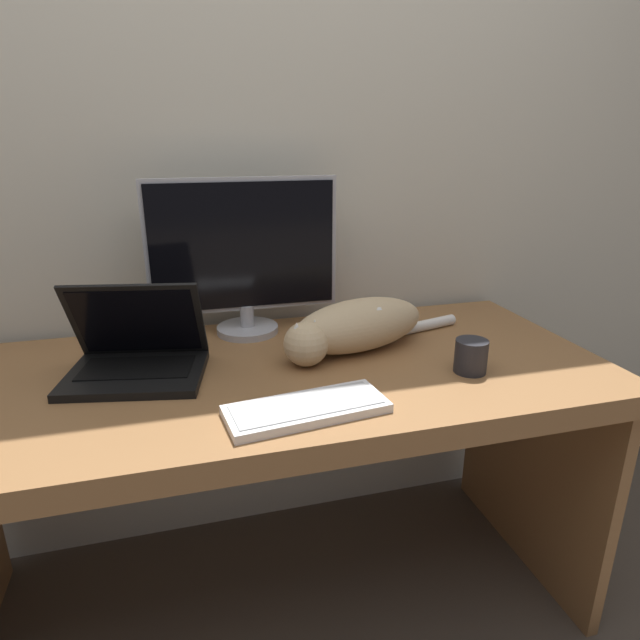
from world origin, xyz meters
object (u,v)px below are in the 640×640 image
monitor (244,256)px  external_keyboard (307,409)px  coffee_mug (471,356)px  laptop (137,357)px  cat (355,326)px

monitor → external_keyboard: bearing=-84.5°
external_keyboard → coffee_mug: size_ratio=4.25×
laptop → coffee_mug: (0.79, -0.20, -0.01)m
external_keyboard → coffee_mug: 0.45m
external_keyboard → cat: (0.21, 0.30, 0.06)m
cat → coffee_mug: bearing=-56.1°
monitor → cat: monitor is taller
laptop → external_keyboard: size_ratio=1.01×
monitor → laptop: monitor is taller
laptop → cat: laptop is taller
laptop → external_keyboard: bearing=-29.0°
monitor → external_keyboard: size_ratio=1.52×
laptop → coffee_mug: bearing=-3.0°
monitor → coffee_mug: 0.68m
monitor → coffee_mug: size_ratio=6.47×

